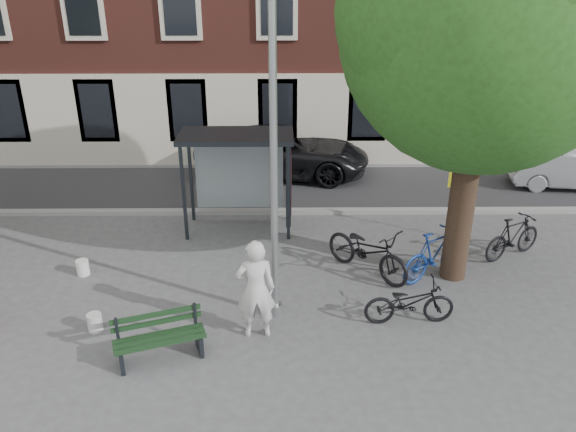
# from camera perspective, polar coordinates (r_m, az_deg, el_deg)

# --- Properties ---
(ground) EXTENTS (90.00, 90.00, 0.00)m
(ground) POSITION_cam_1_polar(r_m,az_deg,el_deg) (11.52, -1.29, -9.93)
(ground) COLOR #4C4C4F
(ground) RESTS_ON ground
(road) EXTENTS (40.00, 4.00, 0.01)m
(road) POSITION_cam_1_polar(r_m,az_deg,el_deg) (17.75, -1.05, 2.92)
(road) COLOR #28282B
(road) RESTS_ON ground
(curb_near) EXTENTS (40.00, 0.25, 0.12)m
(curb_near) POSITION_cam_1_polar(r_m,az_deg,el_deg) (15.88, -1.10, 0.47)
(curb_near) COLOR gray
(curb_near) RESTS_ON ground
(curb_far) EXTENTS (40.00, 0.25, 0.12)m
(curb_far) POSITION_cam_1_polar(r_m,az_deg,el_deg) (19.61, -1.01, 5.21)
(curb_far) COLOR gray
(curb_far) RESTS_ON ground
(lamppost) EXTENTS (0.28, 0.35, 6.11)m
(lamppost) POSITION_cam_1_polar(r_m,az_deg,el_deg) (10.22, -1.43, 3.08)
(lamppost) COLOR #9EA0A3
(lamppost) RESTS_ON ground
(tree_right) EXTENTS (5.76, 5.60, 8.20)m
(tree_right) POSITION_cam_1_polar(r_m,az_deg,el_deg) (11.60, 19.92, 18.69)
(tree_right) COLOR black
(tree_right) RESTS_ON ground
(bus_shelter) EXTENTS (2.85, 1.45, 2.62)m
(bus_shelter) POSITION_cam_1_polar(r_m,az_deg,el_deg) (14.39, -3.62, 5.79)
(bus_shelter) COLOR #1E2328
(bus_shelter) RESTS_ON ground
(painter) EXTENTS (0.77, 0.54, 2.00)m
(painter) POSITION_cam_1_polar(r_m,az_deg,el_deg) (10.43, -3.30, -7.45)
(painter) COLOR silver
(painter) RESTS_ON ground
(bench) EXTENTS (1.68, 1.00, 0.83)m
(bench) POSITION_cam_1_polar(r_m,az_deg,el_deg) (10.46, -12.92, -12.13)
(bench) COLOR #1E2328
(bench) RESTS_ON ground
(bike_a) EXTENTS (1.80, 0.70, 0.93)m
(bike_a) POSITION_cam_1_polar(r_m,az_deg,el_deg) (11.28, 12.23, -8.55)
(bike_a) COLOR black
(bike_a) RESTS_ON ground
(bike_b) EXTENTS (1.91, 1.54, 1.16)m
(bike_b) POSITION_cam_1_polar(r_m,az_deg,el_deg) (12.92, 14.70, -3.72)
(bike_b) COLOR navy
(bike_b) RESTS_ON ground
(bike_c) EXTENTS (2.12, 2.19, 1.19)m
(bike_c) POSITION_cam_1_polar(r_m,az_deg,el_deg) (12.74, 8.09, -3.49)
(bike_c) COLOR black
(bike_c) RESTS_ON ground
(bike_d) EXTENTS (1.79, 1.29, 1.06)m
(bike_d) POSITION_cam_1_polar(r_m,az_deg,el_deg) (14.40, 21.90, -1.98)
(bike_d) COLOR black
(bike_d) RESTS_ON ground
(car_dark) EXTENTS (5.97, 3.35, 1.58)m
(car_dark) POSITION_cam_1_polar(r_m,az_deg,el_deg) (18.74, -0.52, 6.64)
(car_dark) COLOR black
(car_dark) RESTS_ON ground
(car_silver) EXTENTS (3.87, 1.71, 1.24)m
(car_silver) POSITION_cam_1_polar(r_m,az_deg,el_deg) (19.70, 26.79, 4.34)
(car_silver) COLOR #919398
(car_silver) RESTS_ON ground
(bucket_a) EXTENTS (0.31, 0.31, 0.36)m
(bucket_a) POSITION_cam_1_polar(r_m,az_deg,el_deg) (11.58, -19.03, -10.18)
(bucket_a) COLOR silver
(bucket_a) RESTS_ON ground
(bucket_b) EXTENTS (0.37, 0.37, 0.36)m
(bucket_b) POSITION_cam_1_polar(r_m,az_deg,el_deg) (13.60, -20.13, -4.93)
(bucket_b) COLOR white
(bucket_b) RESTS_ON ground
(notice_sign) EXTENTS (0.30, 0.08, 1.76)m
(notice_sign) POSITION_cam_1_polar(r_m,az_deg,el_deg) (14.68, 16.42, 2.38)
(notice_sign) COLOR #9EA0A3
(notice_sign) RESTS_ON ground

